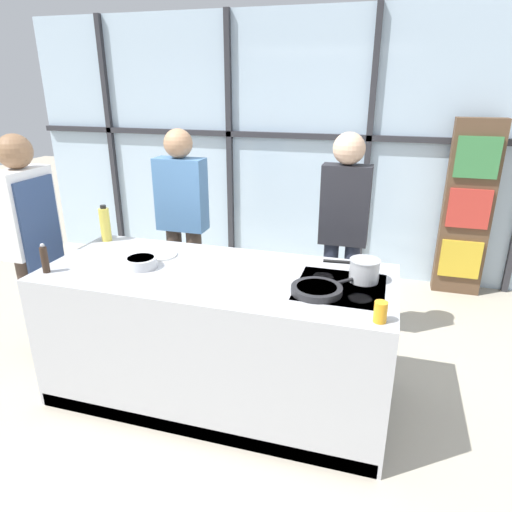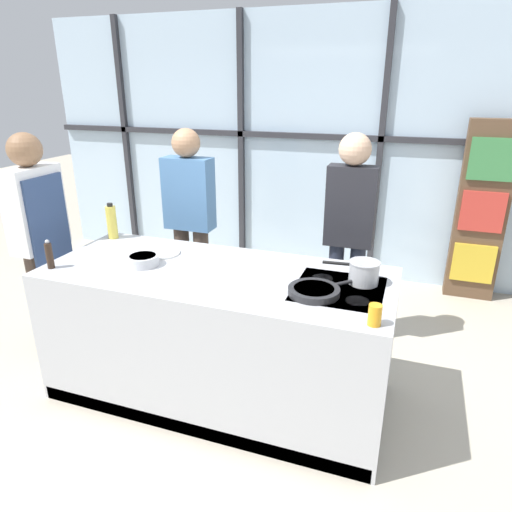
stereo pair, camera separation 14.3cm
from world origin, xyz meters
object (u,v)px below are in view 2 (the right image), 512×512
spectator_far_left (190,214)px  chef (40,233)px  frying_pan (315,290)px  saucepan (364,272)px  spectator_center_left (349,226)px  white_plate (162,253)px  oil_bottle (112,222)px  pepper_grinder (49,255)px  mixing_bowl (143,260)px  juice_glass_near (375,315)px

spectator_far_left → chef: bearing=47.4°
frying_pan → saucepan: saucepan is taller
spectator_far_left → saucepan: size_ratio=5.03×
spectator_center_left → white_plate: spectator_center_left is taller
chef → oil_bottle: 0.55m
spectator_center_left → pepper_grinder: bearing=36.9°
mixing_bowl → juice_glass_near: size_ratio=1.91×
white_plate → juice_glass_near: size_ratio=2.30×
spectator_far_left → pepper_grinder: (-0.35, -1.31, 0.04)m
spectator_far_left → white_plate: bearing=103.8°
oil_bottle → frying_pan: bearing=-15.3°
chef → white_plate: (1.03, 0.06, -0.05)m
frying_pan → pepper_grinder: pepper_grinder is taller
pepper_grinder → juice_glass_near: bearing=-1.7°
chef → juice_glass_near: size_ratio=15.73×
spectator_far_left → juice_glass_near: size_ratio=15.52×
white_plate → mixing_bowl: 0.23m
spectator_far_left → pepper_grinder: bearing=75.2°
frying_pan → juice_glass_near: (0.36, -0.25, 0.03)m
chef → frying_pan: bearing=84.1°
chef → juice_glass_near: chef is taller
mixing_bowl → pepper_grinder: bearing=-155.5°
spectator_far_left → spectator_center_left: spectator_center_left is taller
chef → saucepan: (2.44, 0.02, 0.01)m
saucepan → pepper_grinder: size_ratio=1.75×
frying_pan → saucepan: 0.35m
white_plate → oil_bottle: bearing=161.1°
frying_pan → saucepan: (0.24, 0.24, 0.05)m
frying_pan → pepper_grinder: bearing=-173.7°
saucepan → juice_glass_near: saucepan is taller
spectator_center_left → saucepan: spectator_center_left is taller
chef → spectator_center_left: (2.22, 0.89, 0.03)m
white_plate → oil_bottle: 0.58m
oil_bottle → juice_glass_near: size_ratio=2.51×
spectator_far_left → white_plate: 0.86m
juice_glass_near → mixing_bowl: bearing=168.6°
spectator_far_left → pepper_grinder: 1.35m
oil_bottle → pepper_grinder: (-0.01, -0.66, -0.04)m
juice_glass_near → saucepan: bearing=103.3°
spectator_far_left → oil_bottle: bearing=62.6°
spectator_far_left → saucepan: bearing=151.6°
frying_pan → juice_glass_near: bearing=-35.1°
spectator_far_left → mixing_bowl: 1.08m
chef → saucepan: chef is taller
chef → juice_glass_near: 2.60m
juice_glass_near → pepper_grinder: bearing=178.3°
frying_pan → spectator_center_left: bearing=88.8°
pepper_grinder → juice_glass_near: 2.08m
spectator_center_left → oil_bottle: (-1.74, -0.65, 0.04)m
pepper_grinder → chef: bearing=138.7°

